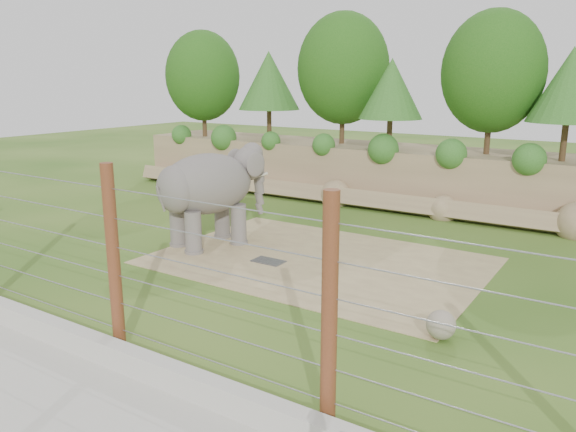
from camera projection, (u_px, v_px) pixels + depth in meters
The scene contains 9 objects.
ground at pixel (249, 286), 15.53m from camera, with size 90.00×90.00×0.00m, color #295615.
back_embankment at pixel (432, 117), 24.59m from camera, with size 30.00×5.52×8.77m.
dirt_patch at pixel (319, 261), 17.70m from camera, with size 10.00×7.00×0.02m, color #9F865E.
drain_grate at pixel (269, 261), 17.58m from camera, with size 1.00×0.60×0.03m, color #262628.
elephant at pixel (207, 198), 19.03m from camera, with size 1.76×4.10×3.32m, color #675F5B, non-canonical shape.
stone_ball at pixel (441, 325), 12.28m from camera, with size 0.65×0.65×0.65m, color gray.
retaining_wall at pixel (100, 349), 11.39m from camera, with size 26.00×0.35×0.50m, color beige.
walkway at pixel (8, 406), 9.82m from camera, with size 26.00×4.00×0.01m, color beige.
barrier_fence at pixel (114, 261), 11.39m from camera, with size 20.26×0.26×4.00m.
Camera 1 is at (8.89, -11.66, 5.58)m, focal length 35.00 mm.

